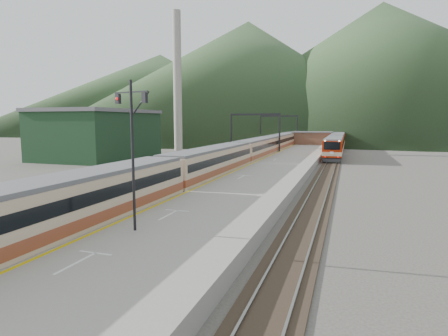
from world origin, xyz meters
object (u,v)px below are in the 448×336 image
(signal_mast, at_px, (132,141))
(main_train, at_px, (258,149))
(worker, at_px, (72,198))
(second_train, at_px, (336,143))

(signal_mast, bearing_deg, main_train, 94.78)
(worker, bearing_deg, second_train, -76.41)
(second_train, relative_size, worker, 24.51)
(main_train, distance_m, worker, 37.06)
(second_train, bearing_deg, signal_mast, -97.13)
(main_train, bearing_deg, signal_mast, -85.22)
(main_train, height_order, second_train, main_train)
(second_train, bearing_deg, worker, -106.84)
(main_train, relative_size, signal_mast, 14.09)
(signal_mast, xyz_separation_m, worker, (-9.34, 6.29, -4.78))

